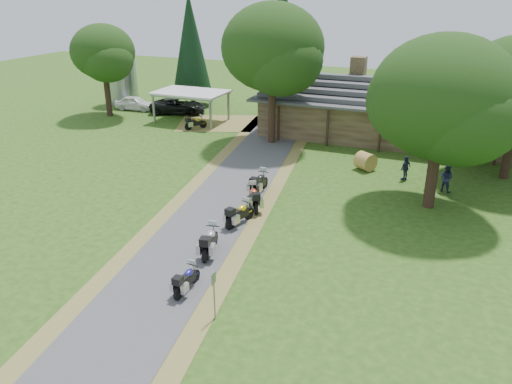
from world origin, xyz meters
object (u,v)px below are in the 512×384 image
at_px(motorcycle_row_e, 259,182).
at_px(motorcycle_carport_a, 196,122).
at_px(lodge, 390,107).
at_px(carport, 191,106).
at_px(car_white_sedan, 135,101).
at_px(motorcycle_row_b, 210,240).
at_px(motorcycle_row_c, 240,213).
at_px(motorcycle_row_d, 254,197).
at_px(car_dark_suv, 178,102).
at_px(silo, 122,74).
at_px(hay_bale, 365,161).
at_px(motorcycle_row_a, 187,278).

distance_m(motorcycle_row_e, motorcycle_carport_a, 15.49).
distance_m(lodge, carport, 17.58).
distance_m(car_white_sedan, motorcycle_row_b, 30.80).
distance_m(carport, motorcycle_row_c, 22.07).
relative_size(motorcycle_row_d, motorcycle_row_e, 0.99).
bearing_deg(car_dark_suv, lodge, -108.05).
bearing_deg(carport, motorcycle_row_c, -54.33).
bearing_deg(motorcycle_row_c, carport, 50.35).
distance_m(silo, carport, 11.32).
bearing_deg(hay_bale, motorcycle_row_b, -107.88).
relative_size(car_dark_suv, motorcycle_row_a, 3.41).
bearing_deg(silo, motorcycle_carport_a, -27.89).
xyz_separation_m(car_white_sedan, motorcycle_row_c, (20.20, -19.95, -0.20)).
xyz_separation_m(motorcycle_row_c, motorcycle_row_d, (-0.07, 2.16, 0.04)).
bearing_deg(car_white_sedan, motorcycle_carport_a, -118.80).
bearing_deg(motorcycle_row_b, car_dark_suv, 21.60).
relative_size(car_dark_suv, motorcycle_row_d, 2.80).
bearing_deg(hay_bale, motorcycle_row_d, -117.89).
bearing_deg(motorcycle_carport_a, car_dark_suv, 79.44).
distance_m(motorcycle_row_a, motorcycle_row_e, 10.86).
bearing_deg(motorcycle_row_b, lodge, -23.33).
height_order(silo, motorcycle_row_e, silo).
bearing_deg(motorcycle_row_e, motorcycle_carport_a, 43.62).
height_order(motorcycle_row_c, motorcycle_row_e, motorcycle_row_e).
bearing_deg(motorcycle_row_b, motorcycle_row_d, -11.25).
bearing_deg(motorcycle_row_c, motorcycle_carport_a, 50.30).
xyz_separation_m(lodge, motorcycle_row_a, (-4.30, -26.12, -1.87)).
relative_size(carport, motorcycle_row_c, 3.27).
height_order(car_dark_suv, motorcycle_carport_a, car_dark_suv).
height_order(lodge, motorcycle_row_b, lodge).
height_order(lodge, hay_bale, lodge).
relative_size(lodge, motorcycle_row_d, 10.28).
xyz_separation_m(lodge, motorcycle_row_b, (-4.82, -23.01, -1.75)).
bearing_deg(motorcycle_carport_a, motorcycle_row_d, -105.76).
xyz_separation_m(lodge, motorcycle_row_d, (-4.84, -17.50, -1.74)).
height_order(silo, motorcycle_row_c, silo).
distance_m(motorcycle_row_b, hay_bale, 14.96).
xyz_separation_m(motorcycle_row_b, motorcycle_row_d, (-0.03, 5.51, 0.01)).
height_order(lodge, car_white_sedan, lodge).
height_order(lodge, motorcycle_carport_a, lodge).
distance_m(car_dark_suv, motorcycle_row_b, 28.15).
height_order(motorcycle_row_a, motorcycle_row_e, motorcycle_row_e).
xyz_separation_m(silo, motorcycle_row_d, (23.04, -19.96, -2.40)).
distance_m(lodge, car_white_sedan, 25.01).
height_order(motorcycle_row_e, motorcycle_carport_a, motorcycle_row_e).
distance_m(carport, car_dark_suv, 3.50).
xyz_separation_m(silo, motorcycle_row_a, (23.58, -28.59, -2.53)).
distance_m(car_dark_suv, motorcycle_row_c, 25.44).
bearing_deg(car_dark_suv, motorcycle_row_b, -163.34).
bearing_deg(motorcycle_row_c, car_dark_suv, 52.52).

